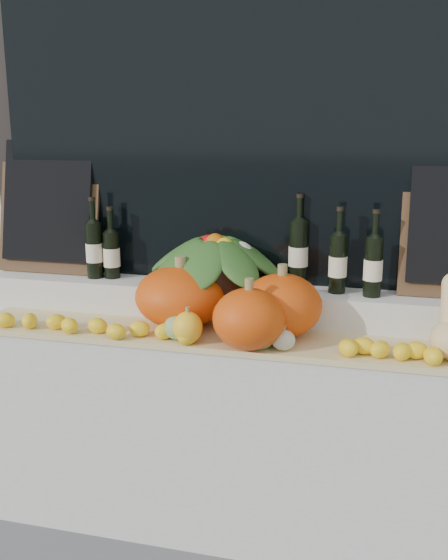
# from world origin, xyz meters

# --- Properties ---
(storefront_facade) EXTENTS (7.00, 0.94, 4.50)m
(storefront_facade) POSITION_xyz_m (0.00, 2.25, 2.25)
(storefront_facade) COLOR beige
(storefront_facade) RESTS_ON ground
(display_sill) EXTENTS (2.30, 0.55, 0.88)m
(display_sill) POSITION_xyz_m (0.00, 1.52, 0.44)
(display_sill) COLOR silver
(display_sill) RESTS_ON ground
(rear_tier) EXTENTS (2.30, 0.25, 0.16)m
(rear_tier) POSITION_xyz_m (0.00, 1.68, 0.96)
(rear_tier) COLOR silver
(rear_tier) RESTS_ON display_sill
(straw_bedding) EXTENTS (2.10, 0.32, 0.02)m
(straw_bedding) POSITION_xyz_m (0.00, 1.40, 0.89)
(straw_bedding) COLOR tan
(straw_bedding) RESTS_ON display_sill
(pumpkin_left) EXTENTS (0.42, 0.42, 0.25)m
(pumpkin_left) POSITION_xyz_m (-0.19, 1.48, 1.03)
(pumpkin_left) COLOR #E04D0B
(pumpkin_left) RESTS_ON straw_bedding
(pumpkin_right) EXTENTS (0.41, 0.41, 0.25)m
(pumpkin_right) POSITION_xyz_m (0.23, 1.46, 1.03)
(pumpkin_right) COLOR #E04D0B
(pumpkin_right) RESTS_ON straw_bedding
(pumpkin_center) EXTENTS (0.36, 0.36, 0.23)m
(pumpkin_center) POSITION_xyz_m (0.14, 1.29, 1.02)
(pumpkin_center) COLOR #E04D0B
(pumpkin_center) RESTS_ON straw_bedding
(decorative_gourds) EXTENTS (0.52, 0.15, 0.15)m
(decorative_gourds) POSITION_xyz_m (0.02, 1.29, 0.96)
(decorative_gourds) COLOR #2C671E
(decorative_gourds) RESTS_ON straw_bedding
(lemon_heap) EXTENTS (2.20, 0.16, 0.06)m
(lemon_heap) POSITION_xyz_m (0.00, 1.29, 0.94)
(lemon_heap) COLOR yellow
(lemon_heap) RESTS_ON straw_bedding
(produce_bowl) EXTENTS (0.62, 0.62, 0.24)m
(produce_bowl) POSITION_xyz_m (-0.09, 1.66, 1.15)
(produce_bowl) COLOR black
(produce_bowl) RESTS_ON rear_tier
(wine_bottle_far_left) EXTENTS (0.08, 0.08, 0.37)m
(wine_bottle_far_left) POSITION_xyz_m (-0.66, 1.66, 1.17)
(wine_bottle_far_left) COLOR black
(wine_bottle_far_left) RESTS_ON rear_tier
(wine_bottle_near_left) EXTENTS (0.08, 0.08, 0.32)m
(wine_bottle_near_left) POSITION_xyz_m (-0.58, 1.68, 1.15)
(wine_bottle_near_left) COLOR black
(wine_bottle_near_left) RESTS_ON rear_tier
(wine_bottle_tall) EXTENTS (0.08, 0.08, 0.40)m
(wine_bottle_tall) POSITION_xyz_m (0.26, 1.74, 1.19)
(wine_bottle_tall) COLOR black
(wine_bottle_tall) RESTS_ON rear_tier
(wine_bottle_near_right) EXTENTS (0.08, 0.08, 0.36)m
(wine_bottle_near_right) POSITION_xyz_m (0.43, 1.67, 1.17)
(wine_bottle_near_right) COLOR black
(wine_bottle_near_right) RESTS_ON rear_tier
(wine_bottle_far_right) EXTENTS (0.08, 0.08, 0.35)m
(wine_bottle_far_right) POSITION_xyz_m (0.57, 1.65, 1.17)
(wine_bottle_far_right) COLOR black
(wine_bottle_far_right) RESTS_ON rear_tier
(chalkboard_left) EXTENTS (0.50, 0.15, 0.61)m
(chalkboard_left) POSITION_xyz_m (-0.92, 1.74, 1.36)
(chalkboard_left) COLOR #4C331E
(chalkboard_left) RESTS_ON rear_tier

